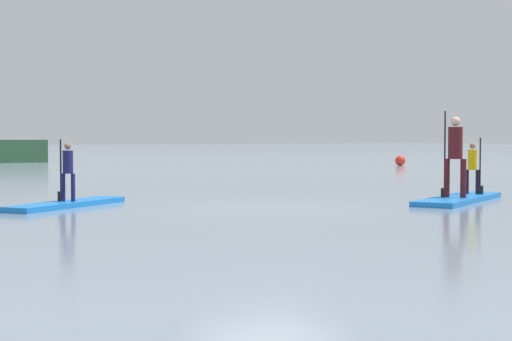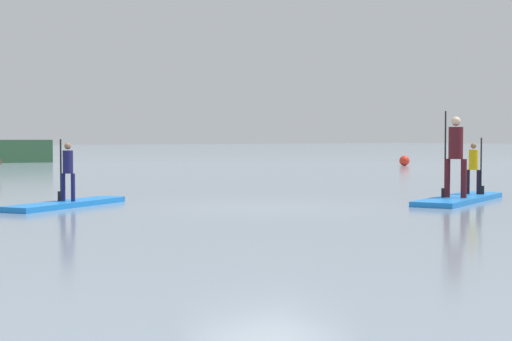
{
  "view_description": "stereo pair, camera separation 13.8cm",
  "coord_description": "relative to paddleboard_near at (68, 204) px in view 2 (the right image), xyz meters",
  "views": [
    {
      "loc": [
        -8.55,
        -12.21,
        1.3
      ],
      "look_at": [
        0.46,
        1.08,
        0.64
      ],
      "focal_mm": 57.15,
      "sensor_mm": 36.0,
      "label": 1
    },
    {
      "loc": [
        -8.43,
        -12.29,
        1.3
      ],
      "look_at": [
        0.46,
        1.08,
        0.64
      ],
      "focal_mm": 57.15,
      "sensor_mm": 36.0,
      "label": 2
    }
  ],
  "objects": [
    {
      "name": "ground_plane",
      "position": [
        2.93,
        -2.35,
        -0.05
      ],
      "size": [
        240.0,
        240.0,
        0.0
      ],
      "primitive_type": "plane",
      "color": "gray"
    },
    {
      "name": "paddleboard_near",
      "position": [
        0.0,
        0.0,
        0.0
      ],
      "size": [
        2.91,
        2.05,
        0.1
      ],
      "color": "blue",
      "rests_on": "ground"
    },
    {
      "name": "paddler_child_solo",
      "position": [
        -0.01,
        0.01,
        0.67
      ],
      "size": [
        0.27,
        0.35,
        1.17
      ],
      "color": "#19194C",
      "rests_on": "paddleboard_near"
    },
    {
      "name": "paddleboard_far",
      "position": [
        7.04,
        -3.26,
        0.0
      ],
      "size": [
        3.58,
        2.21,
        0.1
      ],
      "color": "blue",
      "rests_on": "ground"
    },
    {
      "name": "paddler_adult",
      "position": [
        6.74,
        -3.39,
        0.97
      ],
      "size": [
        0.38,
        0.47,
        1.72
      ],
      "color": "#4C1419",
      "rests_on": "paddleboard_far"
    },
    {
      "name": "paddler_child_front",
      "position": [
        7.84,
        -2.9,
        0.66
      ],
      "size": [
        0.25,
        0.36,
        1.19
      ],
      "color": "black",
      "rests_on": "paddleboard_far"
    },
    {
      "name": "mooring_buoy_mid",
      "position": [
        20.62,
        12.42,
        0.18
      ],
      "size": [
        0.47,
        0.47,
        0.47
      ],
      "primitive_type": "sphere",
      "color": "red",
      "rests_on": "ground"
    }
  ]
}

